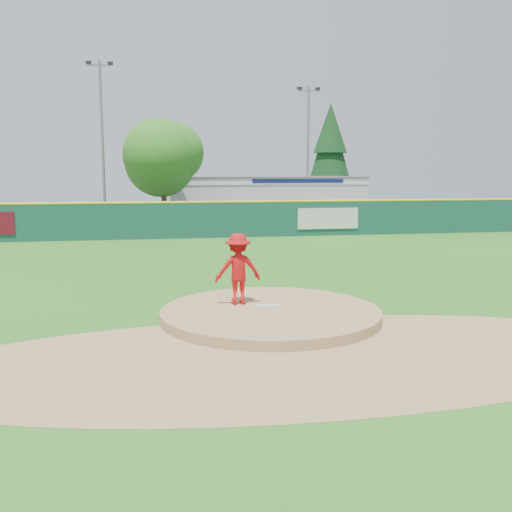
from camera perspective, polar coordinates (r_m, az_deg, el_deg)
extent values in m
plane|color=#286B19|center=(14.37, 1.45, -6.28)|extent=(120.00, 120.00, 0.00)
cylinder|color=#9E774C|center=(14.37, 1.45, -6.28)|extent=(5.50, 5.50, 0.50)
cube|color=white|center=(14.59, 1.21, -4.96)|extent=(0.60, 0.15, 0.04)
cylinder|color=#9E774C|center=(11.57, 4.56, -9.93)|extent=(15.40, 15.40, 0.01)
cube|color=#38383A|center=(40.87, -6.38, 3.23)|extent=(44.00, 16.00, 0.02)
imported|color=#B50F11|center=(14.69, -1.82, -1.30)|extent=(1.22, 0.74, 1.84)
imported|color=white|center=(37.06, 3.14, 3.70)|extent=(4.54, 2.39, 1.22)
cube|color=silver|center=(46.51, 0.57, 5.86)|extent=(15.00, 8.00, 3.20)
cube|color=white|center=(42.53, 1.62, 7.51)|extent=(15.00, 0.06, 0.55)
cube|color=#0F194C|center=(42.95, 4.26, 7.50)|extent=(7.00, 0.03, 0.28)
cube|color=#59595B|center=(46.46, 0.58, 7.89)|extent=(15.20, 8.20, 0.12)
cube|color=silver|center=(33.19, 7.22, 3.75)|extent=(3.60, 0.04, 1.20)
cube|color=#144339|center=(31.85, -5.24, 3.59)|extent=(40.00, 0.10, 2.00)
cylinder|color=yellow|center=(31.78, -5.26, 5.38)|extent=(40.00, 0.14, 0.14)
cylinder|color=#382314|center=(38.69, -9.16, 4.80)|extent=(0.36, 0.36, 2.60)
sphere|color=#387F23|center=(38.63, -9.27, 9.63)|extent=(5.60, 5.60, 5.60)
cylinder|color=#382314|center=(52.16, 7.32, 5.18)|extent=(0.40, 0.40, 1.60)
cone|color=#113A16|center=(52.12, 7.42, 10.40)|extent=(4.40, 4.40, 7.90)
cylinder|color=gray|center=(40.77, -15.10, 10.71)|extent=(0.20, 0.20, 11.00)
cube|color=gray|center=(41.33, -15.38, 17.92)|extent=(1.60, 0.10, 0.10)
cube|color=black|center=(41.42, -16.41, 18.07)|extent=(0.35, 0.25, 0.20)
cube|color=black|center=(41.31, -14.37, 18.17)|extent=(0.35, 0.25, 0.20)
cylinder|color=gray|center=(44.25, 5.21, 10.10)|extent=(0.20, 0.20, 10.00)
cube|color=gray|center=(44.64, 5.29, 16.14)|extent=(1.60, 0.10, 0.10)
cube|color=black|center=(44.48, 4.39, 16.37)|extent=(0.35, 0.25, 0.20)
cube|color=black|center=(44.86, 6.19, 16.28)|extent=(0.35, 0.25, 0.20)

